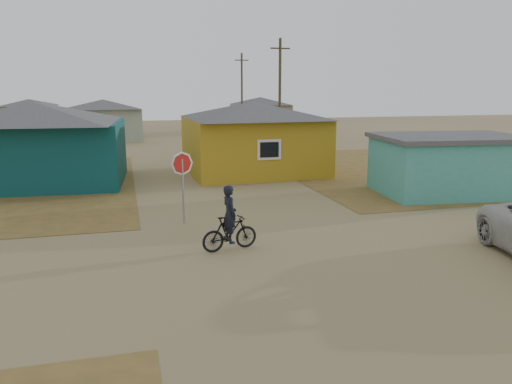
% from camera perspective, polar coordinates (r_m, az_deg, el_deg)
% --- Properties ---
extents(ground, '(120.00, 120.00, 0.00)m').
position_cam_1_polar(ground, '(13.98, 4.32, -7.63)').
color(ground, olive).
extents(grass_ne, '(20.00, 18.00, 0.00)m').
position_cam_1_polar(grass_ne, '(31.72, 20.79, 2.69)').
color(grass_ne, brown).
rests_on(grass_ne, ground).
extents(house_teal, '(8.93, 7.08, 4.00)m').
position_cam_1_polar(house_teal, '(26.39, -23.87, 5.22)').
color(house_teal, '#0A393B').
rests_on(house_teal, ground).
extents(house_yellow, '(7.72, 6.76, 3.90)m').
position_cam_1_polar(house_yellow, '(27.44, -0.27, 6.35)').
color(house_yellow, '#AF891B').
rests_on(house_yellow, ground).
extents(shed_turquoise, '(6.71, 4.93, 2.60)m').
position_cam_1_polar(shed_turquoise, '(23.71, 21.20, 2.97)').
color(shed_turquoise, teal).
rests_on(shed_turquoise, ground).
extents(house_pale_west, '(7.04, 6.15, 3.60)m').
position_cam_1_polar(house_pale_west, '(46.54, -16.99, 7.95)').
color(house_pale_west, '#96A08A').
rests_on(house_pale_west, ground).
extents(house_beige_east, '(6.95, 6.05, 3.60)m').
position_cam_1_polar(house_beige_east, '(54.44, 0.49, 8.97)').
color(house_beige_east, gray).
rests_on(house_beige_east, ground).
extents(house_pale_north, '(6.28, 5.81, 3.40)m').
position_cam_1_polar(house_pale_north, '(59.29, -24.42, 8.06)').
color(house_pale_north, '#96A08A').
rests_on(house_pale_north, ground).
extents(utility_pole_near, '(1.40, 0.20, 8.00)m').
position_cam_1_polar(utility_pole_near, '(36.11, 2.73, 11.07)').
color(utility_pole_near, '#463C2A').
rests_on(utility_pole_near, ground).
extents(utility_pole_far, '(1.40, 0.20, 8.00)m').
position_cam_1_polar(utility_pole_far, '(51.81, -1.63, 11.34)').
color(utility_pole_far, '#463C2A').
rests_on(utility_pole_far, ground).
extents(stop_sign, '(0.82, 0.07, 2.51)m').
position_cam_1_polar(stop_sign, '(17.32, -8.42, 2.40)').
color(stop_sign, gray).
rests_on(stop_sign, ground).
extents(cyclist, '(1.77, 0.81, 1.93)m').
position_cam_1_polar(cyclist, '(14.48, -3.02, -4.00)').
color(cyclist, black).
rests_on(cyclist, ground).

